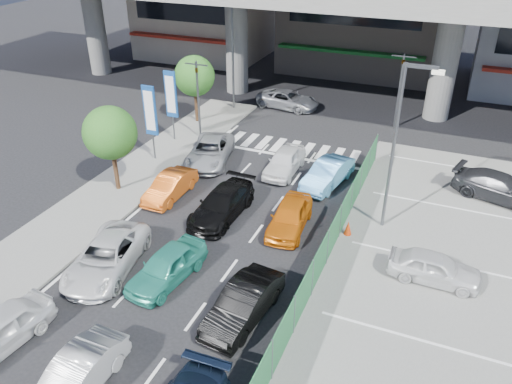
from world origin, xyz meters
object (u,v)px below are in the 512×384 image
at_px(taxi_orange_right, 290,216).
at_px(kei_truck_front_right, 328,174).
at_px(parked_sedan_white, 434,268).
at_px(traffic_light_left, 197,81).
at_px(taxi_teal_mid, 167,266).
at_px(sedan_white_front_mid, 285,161).
at_px(street_lamp_right, 399,136).
at_px(tree_far, 195,76).
at_px(sedan_white_mid_left, 107,257).
at_px(taxi_orange_left, 170,186).
at_px(tree_near, 110,133).
at_px(wagon_silver_front_left, 210,151).
at_px(traffic_cone, 348,228).
at_px(sedan_black_mid, 222,204).
at_px(street_lamp_left, 235,46).
at_px(signboard_far, 171,96).
at_px(signboard_near, 150,113).
at_px(crossing_wagon_silver, 288,100).
at_px(hatch_black_mid_right, 243,304).
at_px(parked_sedan_dgrey, 500,188).
at_px(traffic_light_right, 402,72).

height_order(taxi_orange_right, kei_truck_front_right, same).
xyz_separation_m(taxi_orange_right, parked_sedan_white, (6.77, -1.42, 0.01)).
relative_size(traffic_light_left, kei_truck_front_right, 1.24).
bearing_deg(taxi_teal_mid, sedan_white_front_mid, 91.49).
xyz_separation_m(street_lamp_right, tree_far, (-14.97, 8.50, -1.38)).
relative_size(traffic_light_left, sedan_white_mid_left, 1.05).
xyz_separation_m(traffic_light_left, kei_truck_front_right, (9.59, -3.00, -3.25)).
bearing_deg(taxi_orange_left, taxi_orange_right, -3.50).
distance_m(tree_near, taxi_orange_left, 4.12).
distance_m(taxi_teal_mid, parked_sedan_white, 10.98).
distance_m(taxi_teal_mid, kei_truck_front_right, 11.21).
bearing_deg(wagon_silver_front_left, traffic_cone, -39.17).
relative_size(traffic_light_left, sedan_black_mid, 1.10).
height_order(street_lamp_left, taxi_orange_left, street_lamp_left).
height_order(street_lamp_right, sedan_white_mid_left, street_lamp_right).
xyz_separation_m(street_lamp_left, signboard_far, (-1.27, -7.01, -1.71)).
bearing_deg(sedan_white_mid_left, parked_sedan_white, 8.23).
xyz_separation_m(taxi_teal_mid, wagon_silver_front_left, (-3.46, 10.60, 0.00)).
relative_size(signboard_far, tree_far, 0.98).
bearing_deg(signboard_far, wagon_silver_front_left, -27.63).
bearing_deg(taxi_orange_right, signboard_near, 154.01).
bearing_deg(signboard_far, taxi_orange_left, -60.87).
relative_size(tree_far, crossing_wagon_silver, 1.00).
distance_m(signboard_near, hatch_black_mid_right, 14.92).
distance_m(tree_near, parked_sedan_white, 16.94).
height_order(street_lamp_right, street_lamp_left, same).
xyz_separation_m(signboard_far, taxi_orange_right, (10.50, -6.95, -2.37)).
bearing_deg(parked_sedan_dgrey, traffic_cone, 149.62).
bearing_deg(tree_far, signboard_near, -84.73).
xyz_separation_m(tree_far, taxi_orange_left, (3.83, -10.02, -2.75)).
bearing_deg(parked_sedan_dgrey, signboard_far, 105.51).
bearing_deg(taxi_teal_mid, street_lamp_right, 51.87).
bearing_deg(street_lamp_right, traffic_cone, -137.02).
bearing_deg(crossing_wagon_silver, tree_far, 143.19).
xyz_separation_m(traffic_light_right, sedan_black_mid, (-6.08, -15.20, -3.25)).
bearing_deg(parked_sedan_white, wagon_silver_front_left, 65.42).
bearing_deg(hatch_black_mid_right, sedan_black_mid, 128.68).
bearing_deg(sedan_white_front_mid, parked_sedan_white, -37.89).
height_order(signboard_near, sedan_white_mid_left, signboard_near).
bearing_deg(hatch_black_mid_right, wagon_silver_front_left, 128.85).
relative_size(tree_far, sedan_black_mid, 1.01).
bearing_deg(crossing_wagon_silver, taxi_orange_right, -153.43).
xyz_separation_m(street_lamp_right, wagon_silver_front_left, (-11.14, 3.09, -4.08)).
distance_m(taxi_orange_right, sedan_white_front_mid, 5.94).
xyz_separation_m(sedan_white_mid_left, wagon_silver_front_left, (-0.76, 11.02, 0.00)).
xyz_separation_m(sedan_white_front_mid, parked_sedan_white, (9.00, -6.93, 0.01)).
bearing_deg(traffic_light_left, traffic_light_right, 30.89).
bearing_deg(parked_sedan_white, crossing_wagon_silver, 36.66).
xyz_separation_m(traffic_light_left, tree_near, (-0.80, -8.00, -0.55)).
height_order(sedan_black_mid, kei_truck_front_right, kei_truck_front_right).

